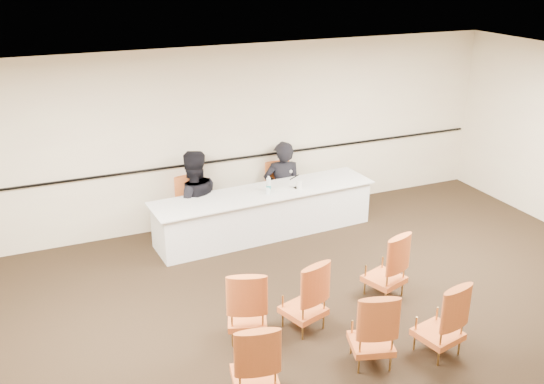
% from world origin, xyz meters
% --- Properties ---
extents(floor, '(10.00, 10.00, 0.00)m').
position_xyz_m(floor, '(0.00, 0.00, 0.00)').
color(floor, black).
rests_on(floor, ground).
extents(ceiling, '(10.00, 10.00, 0.00)m').
position_xyz_m(ceiling, '(0.00, 0.00, 3.00)').
color(ceiling, silver).
rests_on(ceiling, ground).
extents(wall_back, '(10.00, 0.04, 3.00)m').
position_xyz_m(wall_back, '(0.00, 4.00, 1.50)').
color(wall_back, beige).
rests_on(wall_back, ground).
extents(wall_rail, '(9.80, 0.04, 0.03)m').
position_xyz_m(wall_rail, '(0.00, 3.96, 1.10)').
color(wall_rail, black).
rests_on(wall_rail, wall_back).
extents(panel_table, '(3.78, 1.09, 0.75)m').
position_xyz_m(panel_table, '(0.35, 3.17, 0.37)').
color(panel_table, silver).
rests_on(panel_table, ground).
extents(panelist_main, '(0.75, 0.58, 1.84)m').
position_xyz_m(panelist_main, '(0.94, 3.77, 0.45)').
color(panelist_main, black).
rests_on(panelist_main, ground).
extents(panelist_main_chair, '(0.53, 0.53, 0.95)m').
position_xyz_m(panelist_main_chair, '(0.94, 3.77, 0.47)').
color(panelist_main_chair, '#BD5F22').
rests_on(panelist_main_chair, ground).
extents(panelist_second, '(0.96, 0.76, 1.93)m').
position_xyz_m(panelist_second, '(-0.71, 3.66, 0.47)').
color(panelist_second, black).
rests_on(panelist_second, ground).
extents(panelist_second_chair, '(0.53, 0.53, 0.95)m').
position_xyz_m(panelist_second_chair, '(-0.71, 3.66, 0.47)').
color(panelist_second_chair, '#BD5F22').
rests_on(panelist_second_chair, ground).
extents(papers, '(0.37, 0.33, 0.00)m').
position_xyz_m(papers, '(0.86, 3.17, 0.75)').
color(papers, white).
rests_on(papers, panel_table).
extents(microphone, '(0.16, 0.22, 0.28)m').
position_xyz_m(microphone, '(0.90, 3.11, 0.89)').
color(microphone, black).
rests_on(microphone, panel_table).
extents(water_bottle, '(0.09, 0.09, 0.26)m').
position_xyz_m(water_bottle, '(0.42, 3.17, 0.88)').
color(water_bottle, teal).
rests_on(water_bottle, panel_table).
extents(drinking_glass, '(0.09, 0.09, 0.10)m').
position_xyz_m(drinking_glass, '(0.36, 3.06, 0.80)').
color(drinking_glass, white).
rests_on(drinking_glass, panel_table).
extents(coffee_cup, '(0.12, 0.12, 0.14)m').
position_xyz_m(coffee_cup, '(0.92, 3.06, 0.82)').
color(coffee_cup, white).
rests_on(coffee_cup, panel_table).
extents(aud_chair_front_left, '(0.64, 0.64, 0.95)m').
position_xyz_m(aud_chair_front_left, '(-0.96, 0.56, 0.47)').
color(aud_chair_front_left, '#BD5F22').
rests_on(aud_chair_front_left, ground).
extents(aud_chair_front_mid, '(0.63, 0.63, 0.95)m').
position_xyz_m(aud_chair_front_mid, '(-0.25, 0.48, 0.47)').
color(aud_chair_front_mid, '#BD5F22').
rests_on(aud_chair_front_mid, ground).
extents(aud_chair_front_right, '(0.63, 0.63, 0.95)m').
position_xyz_m(aud_chair_front_right, '(1.09, 0.74, 0.47)').
color(aud_chair_front_right, '#BD5F22').
rests_on(aud_chair_front_right, ground).
extents(aud_chair_back_left, '(0.59, 0.59, 0.95)m').
position_xyz_m(aud_chair_back_left, '(-1.27, -0.47, 0.47)').
color(aud_chair_back_left, '#BD5F22').
rests_on(aud_chair_back_left, ground).
extents(aud_chair_back_mid, '(0.62, 0.62, 0.95)m').
position_xyz_m(aud_chair_back_mid, '(0.15, -0.44, 0.47)').
color(aud_chair_back_mid, '#BD5F22').
rests_on(aud_chair_back_mid, ground).
extents(aud_chair_back_right, '(0.59, 0.59, 0.95)m').
position_xyz_m(aud_chair_back_right, '(0.96, -0.59, 0.47)').
color(aud_chair_back_right, '#BD5F22').
rests_on(aud_chair_back_right, ground).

